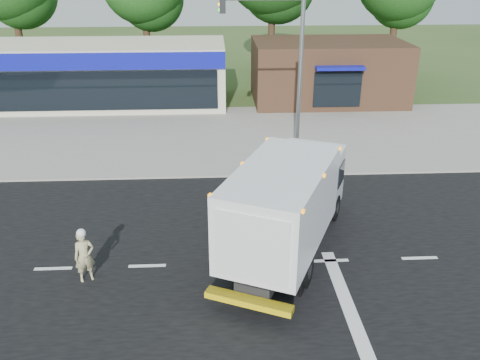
% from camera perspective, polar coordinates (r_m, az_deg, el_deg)
% --- Properties ---
extents(ground, '(120.00, 120.00, 0.00)m').
position_cam_1_polar(ground, '(16.81, -0.06, -9.37)').
color(ground, '#385123').
rests_on(ground, ground).
extents(road_asphalt, '(60.00, 14.00, 0.02)m').
position_cam_1_polar(road_asphalt, '(16.81, -0.06, -9.36)').
color(road_asphalt, black).
rests_on(road_asphalt, ground).
extents(sidewalk, '(60.00, 2.40, 0.12)m').
position_cam_1_polar(sidewalk, '(24.05, -1.05, 1.55)').
color(sidewalk, gray).
rests_on(sidewalk, ground).
extents(parking_apron, '(60.00, 9.00, 0.02)m').
position_cam_1_polar(parking_apron, '(29.51, -1.44, 5.77)').
color(parking_apron, gray).
rests_on(parking_apron, ground).
extents(lane_markings, '(55.20, 7.00, 0.01)m').
position_cam_1_polar(lane_markings, '(15.81, 5.20, -11.83)').
color(lane_markings, silver).
rests_on(lane_markings, road_asphalt).
extents(ems_box_truck, '(5.33, 8.03, 3.43)m').
position_cam_1_polar(ems_box_truck, '(16.50, 5.44, -2.26)').
color(ems_box_truck, black).
rests_on(ems_box_truck, ground).
extents(emergency_worker, '(0.72, 0.61, 1.79)m').
position_cam_1_polar(emergency_worker, '(16.29, -17.09, -8.09)').
color(emergency_worker, tan).
rests_on(emergency_worker, ground).
extents(retail_strip_mall, '(18.00, 6.20, 4.00)m').
position_cam_1_polar(retail_strip_mall, '(35.69, -16.66, 11.34)').
color(retail_strip_mall, beige).
rests_on(retail_strip_mall, ground).
extents(brown_storefront, '(10.00, 6.70, 4.00)m').
position_cam_1_polar(brown_storefront, '(35.61, 9.83, 11.94)').
color(brown_storefront, '#382316').
rests_on(brown_storefront, ground).
extents(traffic_signal_pole, '(3.51, 0.25, 8.00)m').
position_cam_1_polar(traffic_signal_pole, '(22.26, 5.13, 12.72)').
color(traffic_signal_pole, gray).
rests_on(traffic_signal_pole, ground).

